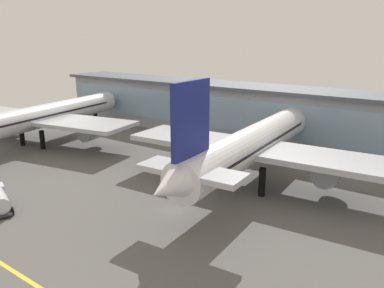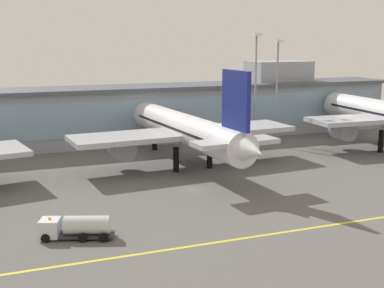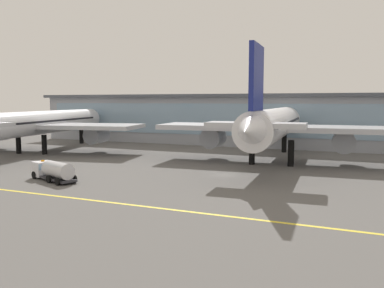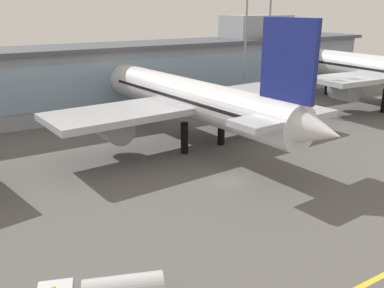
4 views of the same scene
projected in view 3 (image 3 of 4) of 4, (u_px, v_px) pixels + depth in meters
ground_plane at (226, 175)px, 64.20m from camera, size 195.26×195.26×0.00m
taxiway_centreline_stripe at (160, 208)px, 44.14m from camera, size 156.21×0.50×0.01m
terminal_building at (288, 119)px, 102.49m from camera, size 142.47×14.00×18.60m
airliner_near_left at (40, 123)px, 92.43m from camera, size 47.67×57.95×17.89m
airliner_near_right at (274, 125)px, 75.91m from camera, size 44.74×53.27×19.54m
fuel_tanker_truck at (53, 170)px, 59.54m from camera, size 9.33×5.52×2.90m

